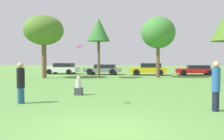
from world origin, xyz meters
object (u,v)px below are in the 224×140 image
Objects in this scene: tree_2 at (158,33)px; parked_car_yellow at (149,69)px; person_thrower at (21,82)px; tree_0 at (44,31)px; tree_1 at (99,30)px; parked_car_grey at (103,69)px; frisbee at (79,47)px; person_catcher at (216,85)px; parked_car_red at (196,70)px; bystander_sitting at (79,87)px; parked_car_white at (62,68)px.

parked_car_yellow is (-0.82, 3.45, -3.69)m from tree_2.
person_thrower is 0.29× the size of tree_2.
tree_1 is at bearing 4.73° from tree_0.
parked_car_grey is (4.81, 5.69, -3.91)m from tree_0.
parked_car_yellow is at bearing 80.62° from frisbee.
person_catcher is 19.86m from parked_car_red.
tree_2 is at bearing 15.95° from tree_1.
tree_2 is at bearing 69.17° from bystander_sitting.
person_catcher reaches higher than parked_car_grey.
person_catcher is at bearing -47.60° from tree_0.
tree_1 reaches higher than bystander_sitting.
person_catcher is 18.43m from tree_0.
parked_car_grey is (-2.24, 18.69, -1.73)m from frisbee.
parked_car_yellow is (10.44, -0.69, 0.03)m from parked_car_white.
parked_car_red is at bearing -175.05° from parked_car_grey.
parked_car_white is 15.70m from parked_car_red.
parked_car_white is (-11.25, 4.14, -3.72)m from tree_2.
frisbee reaches higher than parked_car_white.
person_catcher is at bearing 113.06° from parked_car_grey.
bystander_sitting is at bearing -110.83° from tree_2.
tree_1 reaches higher than frisbee.
tree_2 reaches higher than bystander_sitting.
person_catcher is at bearing -85.31° from tree_2.
tree_1 is (-0.97, 10.67, 4.15)m from bystander_sitting.
frisbee is 0.07× the size of parked_car_white.
parked_car_white is at bearing 93.05° from tree_0.
tree_2 is at bearing 45.25° from parked_car_red.
parked_car_red is (10.10, 5.82, -3.95)m from tree_1.
parked_car_white is at bearing -53.74° from person_catcher.
parked_car_white is 0.97× the size of parked_car_yellow.
parked_car_red is at bearing 63.93° from person_thrower.
bystander_sitting is at bearing -24.04° from person_catcher.
person_thrower is 0.43× the size of parked_car_white.
parked_car_yellow is (5.30, -0.19, 0.07)m from parked_car_grey.
bystander_sitting is at bearing 113.70° from parked_car_white.
frisbee is 21.05m from parked_car_red.
parked_car_yellow is (-2.08, 18.84, -0.23)m from person_catcher.
tree_1 is 6.56m from parked_car_grey.
frisbee is at bearing 0.37° from person_thrower.
person_thrower is at bearing 0.00° from person_catcher.
parked_car_yellow is (3.86, 15.73, 0.31)m from bystander_sitting.
frisbee is at bearing -82.47° from tree_1.
person_catcher is 0.30× the size of tree_0.
frisbee is at bearing -104.42° from tree_2.
person_catcher reaches higher than person_thrower.
tree_0 is 1.45× the size of parked_car_yellow.
parked_car_white is at bearing 134.24° from tree_1.
parked_car_red is (3.19, 19.60, -0.33)m from person_catcher.
bystander_sitting is 11.49m from tree_1.
tree_2 reaches higher than parked_car_grey.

